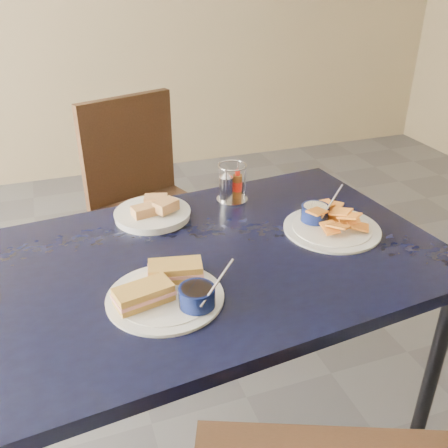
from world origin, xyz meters
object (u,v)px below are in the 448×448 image
object	(u,v)px
sandwich_plate	(169,290)
plantain_plate	(328,223)
chair_far	(149,189)
dining_table	(219,271)
condiment_caddy	(231,186)
bread_basket	(153,213)

from	to	relation	value
sandwich_plate	plantain_plate	bearing A→B (deg)	18.64
chair_far	plantain_plate	world-z (taller)	chair_far
dining_table	plantain_plate	xyz separation A→B (m)	(0.37, 0.03, 0.08)
dining_table	chair_far	distance (m)	0.95
condiment_caddy	dining_table	bearing A→B (deg)	-115.69
dining_table	sandwich_plate	size ratio (longest dim) A/B	4.34
plantain_plate	condiment_caddy	world-z (taller)	condiment_caddy
sandwich_plate	bread_basket	distance (m)	0.45
chair_far	condiment_caddy	bearing A→B (deg)	-73.98
dining_table	bread_basket	size ratio (longest dim) A/B	5.53
dining_table	chair_far	size ratio (longest dim) A/B	1.40
dining_table	plantain_plate	distance (m)	0.38
sandwich_plate	condiment_caddy	size ratio (longest dim) A/B	2.31
chair_far	bread_basket	size ratio (longest dim) A/B	3.94
dining_table	condiment_caddy	bearing A→B (deg)	64.31
dining_table	sandwich_plate	distance (m)	0.26
chair_far	plantain_plate	bearing A→B (deg)	-66.43
sandwich_plate	plantain_plate	world-z (taller)	same
chair_far	plantain_plate	distance (m)	1.01
chair_far	bread_basket	xyz separation A→B (m)	(-0.11, -0.66, 0.21)
sandwich_plate	condiment_caddy	distance (m)	0.60
condiment_caddy	sandwich_plate	bearing A→B (deg)	-125.45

